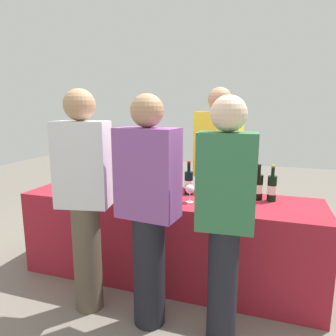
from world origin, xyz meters
The scene contains 18 objects.
ground_plane centered at (0.00, 0.00, 0.00)m, with size 12.00×12.00×0.00m, color slate.
tasting_table centered at (0.00, 0.00, 0.38)m, with size 2.57×0.68×0.76m, color maroon.
wine_bottle_0 centered at (-0.85, 0.13, 0.88)m, with size 0.07×0.07×0.32m.
wine_bottle_1 centered at (-0.33, 0.06, 0.87)m, with size 0.07×0.07×0.32m.
wine_bottle_2 centered at (-0.18, 0.06, 0.88)m, with size 0.07×0.07×0.32m.
wine_bottle_3 centered at (0.15, 0.11, 0.86)m, with size 0.08×0.08×0.30m.
wine_bottle_4 centered at (0.75, 0.14, 0.87)m, with size 0.08×0.08×0.30m.
wine_bottle_5 centered at (0.85, 0.14, 0.87)m, with size 0.07×0.07×0.30m.
wine_glass_0 centered at (-0.50, -0.10, 0.86)m, with size 0.07×0.07×0.14m.
wine_glass_1 centered at (-0.21, -0.16, 0.85)m, with size 0.07×0.07×0.14m.
wine_glass_2 centered at (-0.10, -0.15, 0.85)m, with size 0.06×0.06×0.13m.
wine_glass_3 centered at (0.00, -0.12, 0.86)m, with size 0.06×0.06×0.14m.
wine_glass_4 centered at (0.22, -0.11, 0.86)m, with size 0.07×0.07×0.15m.
wine_glass_5 centered at (0.54, -0.07, 0.85)m, with size 0.06×0.06×0.14m.
server_pouring centered at (0.34, 0.55, 0.92)m, with size 0.46×0.29×1.71m.
guest_0 centered at (-0.43, -0.61, 0.90)m, with size 0.41×0.28×1.64m.
guest_1 centered at (0.07, -0.62, 0.86)m, with size 0.43×0.27×1.60m.
guest_2 centered at (0.58, -0.66, 0.87)m, with size 0.36×0.21×1.59m.
Camera 1 is at (0.81, -2.46, 1.51)m, focal length 32.99 mm.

